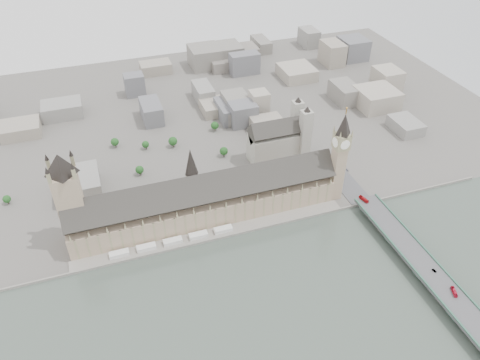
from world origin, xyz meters
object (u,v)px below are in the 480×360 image
object	(u,v)px
palace_of_westminster	(205,200)
red_bus_south	(454,292)
car_approach	(347,170)
elizabeth_tower	(340,151)
victoria_tower	(69,196)
car_silver	(434,271)
red_bus_north	(364,199)
westminster_abbey	(280,140)
westminster_bridge	(406,249)

from	to	relation	value
palace_of_westminster	red_bus_south	world-z (taller)	palace_of_westminster
red_bus_south	car_approach	world-z (taller)	red_bus_south
elizabeth_tower	victoria_tower	xyz separation A→B (m)	(-260.00, 18.00, -2.88)
elizabeth_tower	victoria_tower	distance (m)	260.64
red_bus_south	car_silver	world-z (taller)	red_bus_south
red_bus_south	palace_of_westminster	bearing A→B (deg)	155.37
palace_of_westminster	red_bus_north	xyz separation A→B (m)	(157.37, -38.50, -10.80)
elizabeth_tower	westminster_abbey	distance (m)	96.91
palace_of_westminster	red_bus_north	size ratio (longest dim) A/B	22.30
victoria_tower	red_bus_south	world-z (taller)	victoria_tower
palace_of_westminster	westminster_abbey	xyz separation A→B (m)	(110.92, 75.30, 2.38)
westminster_abbey	car_silver	distance (m)	224.55
victoria_tower	red_bus_north	world-z (taller)	victoria_tower
red_bus_north	car_approach	bearing A→B (deg)	64.91
victoria_tower	westminster_abbey	bearing A→B (deg)	16.50
red_bus_north	car_approach	xyz separation A→B (m)	(9.92, 51.19, -1.02)
red_bus_south	elizabeth_tower	bearing A→B (deg)	120.68
car_silver	red_bus_north	bearing A→B (deg)	81.92
elizabeth_tower	westminster_abbey	bearing A→B (deg)	107.29
westminster_bridge	victoria_tower	bearing A→B (deg)	158.22
red_bus_north	elizabeth_tower	bearing A→B (deg)	111.74
palace_of_westminster	red_bus_south	size ratio (longest dim) A/B	24.93
elizabeth_tower	car_approach	distance (m)	60.67
palace_of_westminster	car_approach	distance (m)	168.19
westminster_bridge	red_bus_north	world-z (taller)	red_bus_north
red_bus_north	victoria_tower	bearing A→B (deg)	156.76
car_approach	westminster_bridge	bearing A→B (deg)	-89.02
westminster_abbey	palace_of_westminster	bearing A→B (deg)	-145.83
red_bus_south	westminster_abbey	bearing A→B (deg)	123.34
elizabeth_tower	red_bus_south	bearing A→B (deg)	-79.97
red_bus_south	victoria_tower	bearing A→B (deg)	169.55
westminster_bridge	palace_of_westminster	bearing A→B (deg)	146.51
victoria_tower	car_silver	world-z (taller)	victoria_tower
car_silver	palace_of_westminster	bearing A→B (deg)	126.91
victoria_tower	car_silver	distance (m)	326.27
palace_of_westminster	westminster_abbey	size ratio (longest dim) A/B	3.90
palace_of_westminster	car_silver	xyz separation A→B (m)	(165.15, -142.15, -11.76)
westminster_abbey	red_bus_north	distance (m)	123.62
westminster_bridge	westminster_abbey	size ratio (longest dim) A/B	4.78
victoria_tower	car_silver	bearing A→B (deg)	-27.34
westminster_bridge	car_silver	bearing A→B (deg)	-84.85
red_bus_north	westminster_bridge	bearing A→B (deg)	-100.27
westminster_bridge	red_bus_south	bearing A→B (deg)	-86.67
red_bus_north	car_silver	world-z (taller)	red_bus_north
red_bus_south	car_approach	size ratio (longest dim) A/B	2.44
palace_of_westminster	westminster_bridge	xyz separation A→B (m)	(162.00, -107.20, -17.58)
palace_of_westminster	victoria_tower	xyz separation A→B (m)	(-122.00, 6.30, 32.50)
palace_of_westminster	victoria_tower	bearing A→B (deg)	177.04
elizabeth_tower	red_bus_north	size ratio (longest dim) A/B	9.04
red_bus_north	car_silver	bearing A→B (deg)	-99.84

